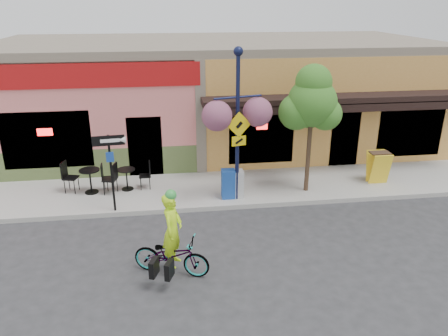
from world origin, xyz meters
The scene contains 14 objects.
ground centered at (0.00, 0.00, 0.00)m, with size 90.00×90.00×0.00m, color #2D2D30.
sidewalk centered at (0.00, 2.00, 0.07)m, with size 24.00×3.00×0.15m, color #9E9B93.
curb centered at (0.00, 0.55, 0.07)m, with size 24.00×0.12×0.15m, color #A8A59E.
building centered at (0.00, 7.50, 2.25)m, with size 18.20×8.20×4.50m, color #DC706C, non-canonical shape.
bicycle centered at (-2.25, -2.61, 0.48)m, with size 0.64×1.84×0.97m, color maroon.
cyclist_rider centered at (-2.20, -2.61, 0.90)m, with size 0.66×0.43×1.81m, color #C7FF1A.
lamp_post centered at (-0.10, 0.98, 2.51)m, with size 1.51×0.60×4.72m, color #121839, non-canonical shape.
one_way_sign centered at (-3.87, 0.65, 1.33)m, with size 0.91×0.20×2.37m, color black, non-canonical shape.
cafe_set_left centered at (-4.76, 2.07, 0.68)m, with size 1.76×0.88×1.05m, color black, non-canonical shape.
cafe_set_right centered at (-3.60, 2.17, 0.62)m, with size 1.58×0.79×0.95m, color black, non-canonical shape.
newspaper_box_blue centered at (-0.36, 1.10, 0.62)m, with size 0.42×0.38×0.94m, color #19449A, non-canonical shape.
newspaper_box_grey centered at (-0.09, 1.11, 0.60)m, with size 0.42×0.38×0.90m, color #AFAFAF, non-canonical shape.
street_tree centered at (2.29, 1.32, 2.25)m, with size 1.64×1.64×4.19m, color #3D7A26, non-canonical shape.
sandwich_board centered at (4.93, 1.44, 0.70)m, with size 0.66×0.49×1.11m, color yellow, non-canonical shape.
Camera 1 is at (-2.21, -11.49, 6.10)m, focal length 35.00 mm.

